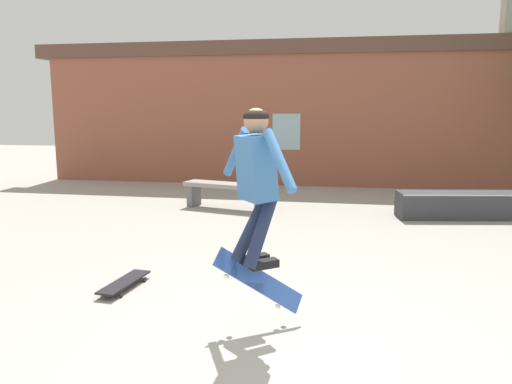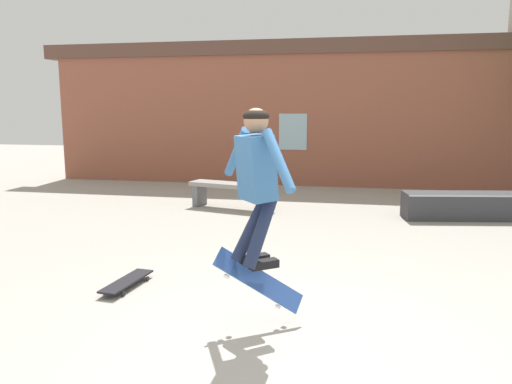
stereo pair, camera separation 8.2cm
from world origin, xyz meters
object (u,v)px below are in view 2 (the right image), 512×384
object	(u,v)px
park_bench	(232,190)
skate_ledge	(466,206)
skateboard_resting	(127,281)
skateboard_flipping	(259,280)
skater	(256,174)

from	to	relation	value
park_bench	skate_ledge	bearing A→B (deg)	13.37
park_bench	skateboard_resting	world-z (taller)	park_bench
skate_ledge	skateboard_resting	size ratio (longest dim) A/B	2.75
park_bench	skateboard_resting	bearing A→B (deg)	-76.59
park_bench	skate_ledge	world-z (taller)	park_bench
skateboard_flipping	skateboard_resting	bearing A→B (deg)	143.74
park_bench	skateboard_flipping	xyz separation A→B (m)	(1.54, -5.11, 0.05)
skater	skateboard_resting	xyz separation A→B (m)	(-1.60, 0.74, -1.32)
park_bench	skateboard_resting	size ratio (longest dim) A/B	2.18
skateboard_flipping	skateboard_resting	size ratio (longest dim) A/B	0.95
skateboard_flipping	skateboard_resting	distance (m)	1.76
skater	skateboard_flipping	size ratio (longest dim) A/B	1.77
skateboard_flipping	skateboard_resting	world-z (taller)	skateboard_flipping
park_bench	skate_ledge	size ratio (longest dim) A/B	0.79
skateboard_flipping	skate_ledge	bearing A→B (deg)	46.95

